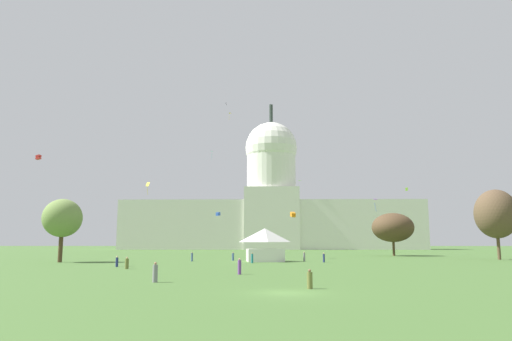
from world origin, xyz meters
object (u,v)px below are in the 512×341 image
Objects in this scene: event_tent at (265,244)px; kite_orange_low at (293,215)px; kite_gold_high at (229,115)px; person_purple_mid_left at (240,267)px; kite_violet_low at (375,201)px; person_grey_front_left at (304,257)px; person_olive_back_right at (310,280)px; person_navy_deep_crowd at (117,262)px; person_teal_back_left at (252,258)px; capitol_building at (271,208)px; tree_east_far at (496,214)px; kite_red_low at (38,157)px; person_olive_lawn_far_right at (127,264)px; kite_yellow_mid at (148,185)px; tree_east_near at (393,228)px; kite_lime_mid at (407,189)px; kite_black_high at (226,104)px; kite_blue_low at (218,214)px; kite_turquoise_high at (213,153)px; tree_west_mid at (62,218)px; person_denim_near_tree_east at (233,257)px; person_navy_mid_center at (324,258)px; kite_white_mid at (299,181)px; person_denim_edge_west at (192,257)px; person_grey_mid_right at (155,273)px.

kite_orange_low is (6.01, 15.40, 6.29)m from event_tent.
person_purple_mid_left is at bearing 44.82° from kite_gold_high.
person_grey_front_left is at bearing 54.25° from kite_violet_low.
person_navy_deep_crowd is (-24.56, 30.97, 0.06)m from person_olive_back_right.
person_teal_back_left is 1.21× the size of person_olive_back_right.
capitol_building is 166.64m from person_navy_deep_crowd.
tree_east_far is at bearing 122.52° from person_navy_deep_crowd.
person_olive_lawn_far_right is at bearing 75.50° from kite_red_low.
event_tent is 9.95× the size of kite_red_low.
tree_east_near is at bearing 78.28° from kite_yellow_mid.
kite_black_high reaches higher than kite_lime_mid.
kite_gold_high reaches higher than kite_orange_low.
kite_gold_high is at bearing -129.66° from kite_black_high.
kite_orange_low is 1.09× the size of kite_blue_low.
tree_east_far is 9.69× the size of person_olive_back_right.
capitol_building is 147.02× the size of kite_lime_mid.
tree_east_near reaches higher than kite_orange_low.
person_navy_deep_crowd is at bearing 26.07° from person_purple_mid_left.
kite_blue_low is at bearing -142.60° from kite_turquoise_high.
person_teal_back_left is at bearing 132.99° from person_navy_deep_crowd.
tree_west_mid reaches higher than person_olive_back_right.
person_denim_near_tree_east is (-3.48, 38.48, -0.07)m from person_purple_mid_left.
person_navy_mid_center is (45.97, 0.89, -6.87)m from tree_west_mid.
kite_lime_mid is 0.75× the size of kite_orange_low.
kite_red_low is (-40.04, -33.17, 6.76)m from kite_orange_low.
kite_yellow_mid reaches higher than person_grey_front_left.
tree_east_far is at bearing -61.38° from tree_east_near.
event_tent is at bearing 63.46° from person_navy_mid_center.
kite_black_high is at bearing -171.14° from kite_white_mid.
kite_yellow_mid is (5.70, 35.94, 10.19)m from tree_west_mid.
kite_gold_high is (-19.64, 161.83, 57.70)m from person_olive_back_right.
kite_yellow_mid is (-7.06, -79.68, -23.61)m from kite_turquoise_high.
event_tent is at bearing -91.04° from capitol_building.
tree_west_mid is 46.48m from person_navy_mid_center.
kite_red_low reaches higher than event_tent.
person_denim_near_tree_east is at bearing 44.85° from kite_gold_high.
kite_white_mid is (25.03, 77.28, 23.96)m from person_denim_edge_west.
person_teal_back_left reaches higher than person_olive_back_right.
tree_west_mid is at bearing 23.43° from person_purple_mid_left.
person_grey_mid_right is at bearing -117.67° from tree_east_near.
kite_black_high is at bearing -126.44° from kite_turquoise_high.
person_teal_back_left is 25.00m from kite_orange_low.
kite_lime_mid reaches higher than person_olive_lawn_far_right.
tree_west_mid is 3.12× the size of kite_violet_low.
person_denim_edge_west reaches higher than person_olive_lawn_far_right.
event_tent reaches higher than person_denim_near_tree_east.
kite_black_high is at bearing -109.76° from kite_lime_mid.
kite_turquoise_high is 18.27m from kite_gold_high.
tree_east_near is 50.58m from person_denim_near_tree_east.
person_navy_deep_crowd is at bearing 108.82° from person_navy_mid_center.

